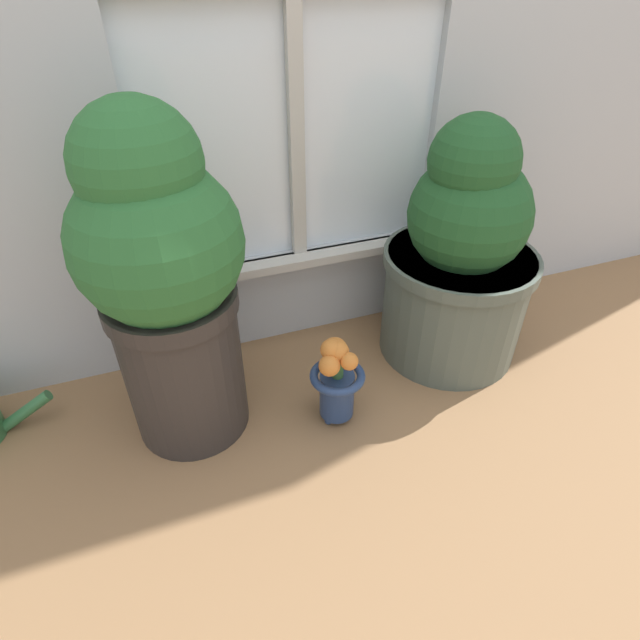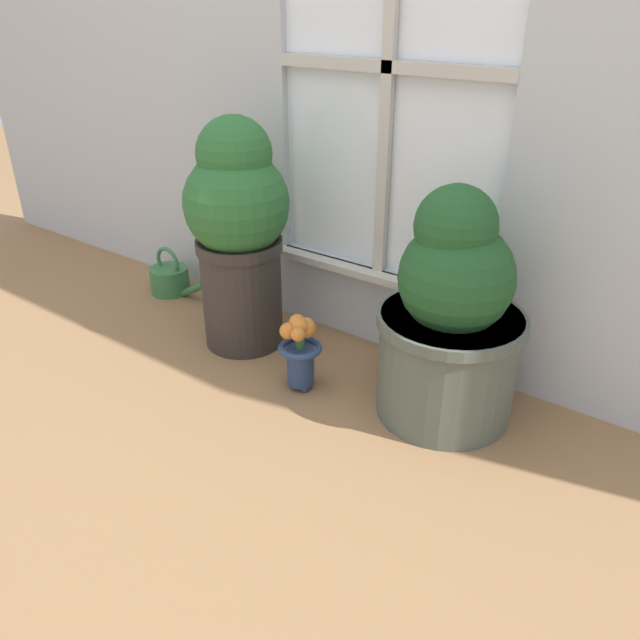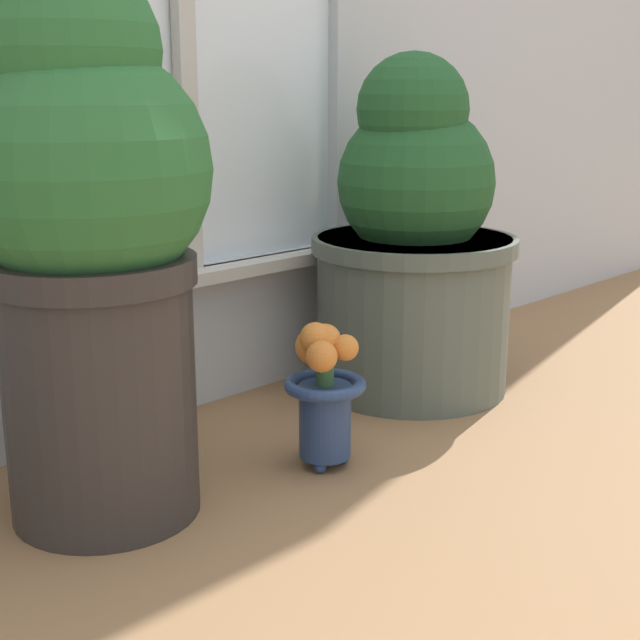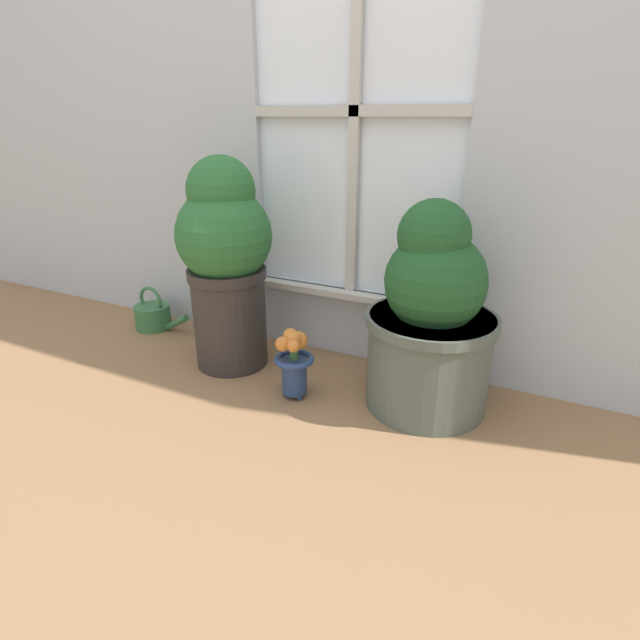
{
  "view_description": "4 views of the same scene",
  "coord_description": "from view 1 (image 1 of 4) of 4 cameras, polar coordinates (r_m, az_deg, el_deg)",
  "views": [
    {
      "loc": [
        -0.38,
        -0.66,
        0.95
      ],
      "look_at": [
        -0.04,
        0.26,
        0.23
      ],
      "focal_mm": 28.0,
      "sensor_mm": 36.0,
      "label": 1
    },
    {
      "loc": [
        0.97,
        -1.13,
        1.09
      ],
      "look_at": [
        -0.01,
        0.21,
        0.22
      ],
      "focal_mm": 35.0,
      "sensor_mm": 36.0,
      "label": 2
    },
    {
      "loc": [
        -1.01,
        -0.8,
        0.6
      ],
      "look_at": [
        0.02,
        0.22,
        0.22
      ],
      "focal_mm": 50.0,
      "sensor_mm": 36.0,
      "label": 3
    },
    {
      "loc": [
        0.7,
        -1.14,
        0.89
      ],
      "look_at": [
        0.04,
        0.2,
        0.28
      ],
      "focal_mm": 28.0,
      "sensor_mm": 36.0,
      "label": 4
    }
  ],
  "objects": [
    {
      "name": "potted_plant_left",
      "position": [
        1.07,
        -17.29,
        4.49
      ],
      "size": [
        0.34,
        0.34,
        0.77
      ],
      "color": "#2D2826",
      "rests_on": "ground_plane"
    },
    {
      "name": "potted_plant_right",
      "position": [
        1.38,
        15.73,
        6.61
      ],
      "size": [
        0.41,
        0.41,
        0.67
      ],
      "color": "#4C564C",
      "rests_on": "ground_plane"
    },
    {
      "name": "ground_plane",
      "position": [
        1.22,
        6.13,
        -15.25
      ],
      "size": [
        10.0,
        10.0,
        0.0
      ],
      "primitive_type": "plane",
      "color": "olive"
    },
    {
      "name": "flower_vase",
      "position": [
        1.2,
        1.89,
        -6.5
      ],
      "size": [
        0.13,
        0.13,
        0.24
      ],
      "color": "navy",
      "rests_on": "ground_plane"
    }
  ]
}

